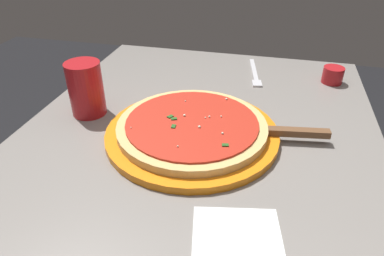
{
  "coord_description": "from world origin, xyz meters",
  "views": [
    {
      "loc": [
        0.58,
        0.13,
        1.16
      ],
      "look_at": [
        -0.01,
        -0.01,
        0.78
      ],
      "focal_mm": 32.88,
      "sensor_mm": 36.0,
      "label": 1
    }
  ],
  "objects_px": {
    "cup_tall_drink": "(86,89)",
    "cup_small_sauce": "(333,75)",
    "serving_plate": "(192,133)",
    "pizza": "(192,126)",
    "pizza_server": "(275,132)",
    "fork": "(255,74)",
    "napkin_folded_right": "(238,243)"
  },
  "relations": [
    {
      "from": "napkin_folded_right",
      "to": "fork",
      "type": "height_order",
      "value": "fork"
    },
    {
      "from": "pizza",
      "to": "cup_tall_drink",
      "type": "distance_m",
      "value": 0.25
    },
    {
      "from": "cup_small_sauce",
      "to": "fork",
      "type": "distance_m",
      "value": 0.2
    },
    {
      "from": "napkin_folded_right",
      "to": "pizza",
      "type": "bearing_deg",
      "value": -153.17
    },
    {
      "from": "serving_plate",
      "to": "cup_small_sauce",
      "type": "bearing_deg",
      "value": 138.46
    },
    {
      "from": "cup_tall_drink",
      "to": "cup_small_sauce",
      "type": "xyz_separation_m",
      "value": [
        -0.3,
        0.55,
        -0.04
      ]
    },
    {
      "from": "cup_small_sauce",
      "to": "napkin_folded_right",
      "type": "relative_size",
      "value": 0.4
    },
    {
      "from": "cup_tall_drink",
      "to": "napkin_folded_right",
      "type": "xyz_separation_m",
      "value": [
        0.29,
        0.37,
        -0.06
      ]
    },
    {
      "from": "cup_tall_drink",
      "to": "serving_plate",
      "type": "bearing_deg",
      "value": 80.91
    },
    {
      "from": "pizza_server",
      "to": "cup_small_sauce",
      "type": "bearing_deg",
      "value": 156.6
    },
    {
      "from": "pizza",
      "to": "cup_small_sauce",
      "type": "xyz_separation_m",
      "value": [
        -0.34,
        0.3,
        -0.0
      ]
    },
    {
      "from": "serving_plate",
      "to": "fork",
      "type": "xyz_separation_m",
      "value": [
        -0.34,
        0.1,
        -0.01
      ]
    },
    {
      "from": "serving_plate",
      "to": "fork",
      "type": "bearing_deg",
      "value": 164.1
    },
    {
      "from": "serving_plate",
      "to": "pizza",
      "type": "relative_size",
      "value": 1.16
    },
    {
      "from": "napkin_folded_right",
      "to": "fork",
      "type": "xyz_separation_m",
      "value": [
        -0.59,
        -0.03,
        0.0
      ]
    },
    {
      "from": "napkin_folded_right",
      "to": "fork",
      "type": "distance_m",
      "value": 0.59
    },
    {
      "from": "serving_plate",
      "to": "napkin_folded_right",
      "type": "distance_m",
      "value": 0.28
    },
    {
      "from": "serving_plate",
      "to": "cup_tall_drink",
      "type": "distance_m",
      "value": 0.26
    },
    {
      "from": "pizza",
      "to": "napkin_folded_right",
      "type": "relative_size",
      "value": 2.25
    },
    {
      "from": "pizza",
      "to": "serving_plate",
      "type": "bearing_deg",
      "value": -119.04
    },
    {
      "from": "pizza_server",
      "to": "fork",
      "type": "xyz_separation_m",
      "value": [
        -0.32,
        -0.07,
        -0.02
      ]
    },
    {
      "from": "pizza",
      "to": "napkin_folded_right",
      "type": "bearing_deg",
      "value": 26.83
    },
    {
      "from": "pizza_server",
      "to": "cup_tall_drink",
      "type": "bearing_deg",
      "value": -92.2
    },
    {
      "from": "pizza",
      "to": "cup_tall_drink",
      "type": "bearing_deg",
      "value": -99.09
    },
    {
      "from": "fork",
      "to": "pizza",
      "type": "bearing_deg",
      "value": -15.9
    },
    {
      "from": "fork",
      "to": "cup_tall_drink",
      "type": "bearing_deg",
      "value": -48.87
    },
    {
      "from": "cup_small_sauce",
      "to": "pizza",
      "type": "bearing_deg",
      "value": -41.54
    },
    {
      "from": "napkin_folded_right",
      "to": "fork",
      "type": "relative_size",
      "value": 0.72
    },
    {
      "from": "pizza_server",
      "to": "cup_small_sauce",
      "type": "distance_m",
      "value": 0.34
    },
    {
      "from": "serving_plate",
      "to": "cup_small_sauce",
      "type": "xyz_separation_m",
      "value": [
        -0.34,
        0.3,
        0.01
      ]
    },
    {
      "from": "pizza_server",
      "to": "cup_small_sauce",
      "type": "relative_size",
      "value": 4.17
    },
    {
      "from": "pizza_server",
      "to": "fork",
      "type": "height_order",
      "value": "pizza_server"
    }
  ]
}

